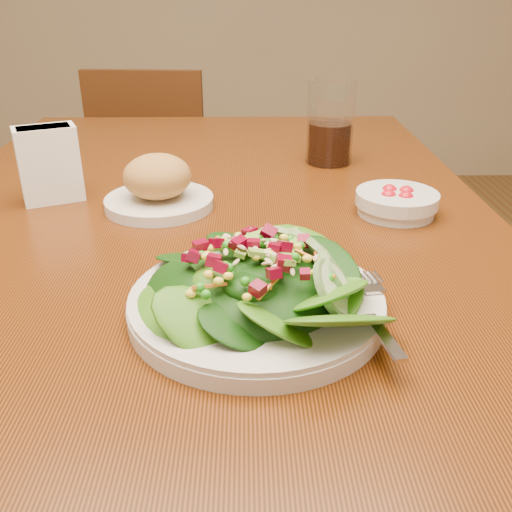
% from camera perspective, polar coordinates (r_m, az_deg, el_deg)
% --- Properties ---
extents(dining_table, '(0.90, 1.40, 0.75)m').
position_cam_1_polar(dining_table, '(0.89, -5.29, -2.54)').
color(dining_table, '#652C0C').
rests_on(dining_table, ground_plane).
extents(chair_far, '(0.41, 0.41, 0.83)m').
position_cam_1_polar(chair_far, '(2.00, -9.77, 7.20)').
color(chair_far, '#411E0B').
rests_on(chair_far, ground_plane).
extents(salad_plate, '(0.28, 0.27, 0.08)m').
position_cam_1_polar(salad_plate, '(0.60, 0.95, -3.35)').
color(salad_plate, silver).
rests_on(salad_plate, dining_table).
extents(bread_plate, '(0.17, 0.17, 0.08)m').
position_cam_1_polar(bread_plate, '(0.89, -9.77, 6.88)').
color(bread_plate, silver).
rests_on(bread_plate, dining_table).
extents(tomato_bowl, '(0.12, 0.12, 0.04)m').
position_cam_1_polar(tomato_bowl, '(0.89, 13.87, 5.25)').
color(tomato_bowl, silver).
rests_on(tomato_bowl, dining_table).
extents(drinking_glass, '(0.09, 0.09, 0.15)m').
position_cam_1_polar(drinking_glass, '(1.11, 7.41, 12.53)').
color(drinking_glass, silver).
rests_on(drinking_glass, dining_table).
extents(napkin_holder, '(0.10, 0.08, 0.12)m').
position_cam_1_polar(napkin_holder, '(0.96, -20.02, 8.80)').
color(napkin_holder, white).
rests_on(napkin_holder, dining_table).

